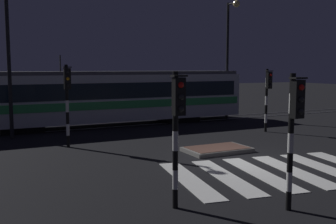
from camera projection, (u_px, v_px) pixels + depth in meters
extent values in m
plane|color=black|center=(241.00, 160.00, 14.83)|extent=(120.00, 120.00, 0.00)
cube|color=#59595E|center=(140.00, 125.00, 23.78)|extent=(80.00, 0.12, 0.03)
cube|color=#59595E|center=(131.00, 122.00, 25.05)|extent=(80.00, 0.12, 0.03)
cube|color=silver|center=(189.00, 180.00, 12.23)|extent=(1.42, 4.40, 0.02)
cube|color=silver|center=(225.00, 176.00, 12.59)|extent=(1.42, 4.40, 0.02)
cube|color=silver|center=(260.00, 173.00, 12.94)|extent=(1.42, 4.40, 0.02)
cube|color=silver|center=(293.00, 171.00, 13.30)|extent=(1.42, 4.40, 0.02)
cube|color=silver|center=(324.00, 168.00, 13.65)|extent=(1.42, 4.40, 0.02)
cube|color=slate|center=(217.00, 150.00, 16.37)|extent=(2.66, 1.61, 0.16)
cube|color=brown|center=(217.00, 147.00, 16.36)|extent=(2.40, 1.45, 0.02)
cylinder|color=black|center=(266.00, 127.00, 21.38)|extent=(0.14, 0.14, 0.49)
cylinder|color=white|center=(266.00, 118.00, 21.33)|extent=(0.14, 0.14, 0.49)
cylinder|color=black|center=(266.00, 110.00, 21.27)|extent=(0.14, 0.14, 0.49)
cylinder|color=white|center=(266.00, 101.00, 21.22)|extent=(0.14, 0.14, 0.49)
cylinder|color=black|center=(267.00, 92.00, 21.17)|extent=(0.14, 0.14, 0.49)
cylinder|color=white|center=(267.00, 82.00, 21.11)|extent=(0.14, 0.14, 0.49)
cylinder|color=black|center=(267.00, 73.00, 21.06)|extent=(0.14, 0.14, 0.49)
cube|color=black|center=(269.00, 80.00, 20.95)|extent=(0.28, 0.20, 0.90)
sphere|color=red|center=(271.00, 75.00, 20.82)|extent=(0.14, 0.14, 0.14)
sphere|color=black|center=(270.00, 80.00, 20.85)|extent=(0.14, 0.14, 0.14)
sphere|color=black|center=(270.00, 86.00, 20.88)|extent=(0.14, 0.14, 0.14)
cube|color=black|center=(269.00, 71.00, 20.89)|extent=(0.36, 0.24, 0.04)
cylinder|color=black|center=(68.00, 141.00, 17.26)|extent=(0.14, 0.14, 0.51)
cylinder|color=white|center=(68.00, 130.00, 17.20)|extent=(0.14, 0.14, 0.51)
cylinder|color=black|center=(68.00, 118.00, 17.14)|extent=(0.14, 0.14, 0.51)
cylinder|color=white|center=(67.00, 106.00, 17.08)|extent=(0.14, 0.14, 0.51)
cylinder|color=black|center=(67.00, 94.00, 17.03)|extent=(0.14, 0.14, 0.51)
cylinder|color=white|center=(67.00, 83.00, 16.97)|extent=(0.14, 0.14, 0.51)
cylinder|color=black|center=(66.00, 71.00, 16.91)|extent=(0.14, 0.14, 0.51)
cube|color=black|center=(67.00, 79.00, 16.80)|extent=(0.28, 0.20, 0.90)
sphere|color=black|center=(68.00, 72.00, 16.67)|extent=(0.14, 0.14, 0.14)
sphere|color=orange|center=(68.00, 79.00, 16.70)|extent=(0.14, 0.14, 0.14)
sphere|color=black|center=(68.00, 85.00, 16.73)|extent=(0.14, 0.14, 0.14)
cube|color=black|center=(67.00, 67.00, 16.74)|extent=(0.36, 0.24, 0.04)
cylinder|color=black|center=(175.00, 198.00, 9.76)|extent=(0.14, 0.14, 0.48)
cylinder|color=white|center=(175.00, 179.00, 9.71)|extent=(0.14, 0.14, 0.48)
cylinder|color=black|center=(175.00, 160.00, 9.65)|extent=(0.14, 0.14, 0.48)
cylinder|color=white|center=(175.00, 141.00, 9.60)|extent=(0.14, 0.14, 0.48)
cylinder|color=black|center=(175.00, 121.00, 9.55)|extent=(0.14, 0.14, 0.48)
cylinder|color=white|center=(175.00, 101.00, 9.49)|extent=(0.14, 0.14, 0.48)
cylinder|color=black|center=(175.00, 81.00, 9.44)|extent=(0.14, 0.14, 0.48)
cube|color=black|center=(179.00, 97.00, 9.33)|extent=(0.28, 0.20, 0.90)
sphere|color=red|center=(181.00, 85.00, 9.20)|extent=(0.14, 0.14, 0.14)
sphere|color=black|center=(181.00, 97.00, 9.23)|extent=(0.14, 0.14, 0.14)
sphere|color=black|center=(181.00, 109.00, 9.26)|extent=(0.14, 0.14, 0.14)
cube|color=black|center=(179.00, 76.00, 9.27)|extent=(0.36, 0.24, 0.04)
cylinder|color=black|center=(289.00, 201.00, 9.62)|extent=(0.14, 0.14, 0.48)
cylinder|color=white|center=(289.00, 182.00, 9.57)|extent=(0.14, 0.14, 0.48)
cylinder|color=black|center=(290.00, 162.00, 9.51)|extent=(0.14, 0.14, 0.48)
cylinder|color=white|center=(291.00, 143.00, 9.46)|extent=(0.14, 0.14, 0.48)
cylinder|color=black|center=(291.00, 123.00, 9.41)|extent=(0.14, 0.14, 0.48)
cylinder|color=white|center=(292.00, 103.00, 9.35)|extent=(0.14, 0.14, 0.48)
cylinder|color=black|center=(293.00, 83.00, 9.30)|extent=(0.14, 0.14, 0.48)
cube|color=black|center=(297.00, 99.00, 9.19)|extent=(0.28, 0.20, 0.90)
sphere|color=red|center=(301.00, 87.00, 9.06)|extent=(0.14, 0.14, 0.14)
sphere|color=black|center=(301.00, 99.00, 9.09)|extent=(0.14, 0.14, 0.14)
sphere|color=black|center=(300.00, 112.00, 9.12)|extent=(0.14, 0.14, 0.14)
cube|color=black|center=(298.00, 78.00, 9.14)|extent=(0.36, 0.24, 0.04)
cylinder|color=black|center=(227.00, 62.00, 26.19)|extent=(0.18, 0.18, 7.67)
cylinder|color=black|center=(232.00, 3.00, 25.37)|extent=(0.10, 0.90, 0.10)
sphere|color=#F9E08C|center=(236.00, 4.00, 24.98)|extent=(0.44, 0.44, 0.44)
cylinder|color=black|center=(9.00, 59.00, 18.83)|extent=(0.18, 0.18, 7.78)
cube|color=silver|center=(106.00, 97.00, 23.42)|extent=(17.49, 2.50, 2.70)
cube|color=green|center=(113.00, 105.00, 22.33)|extent=(17.14, 0.04, 0.44)
cube|color=green|center=(100.00, 102.00, 24.59)|extent=(17.14, 0.04, 0.44)
cube|color=black|center=(113.00, 91.00, 22.24)|extent=(16.62, 0.03, 0.90)
cube|color=#4C4C51|center=(106.00, 73.00, 23.26)|extent=(17.14, 2.30, 0.20)
cylinder|color=#262628|center=(60.00, 64.00, 22.04)|extent=(0.08, 0.08, 1.00)
cube|color=black|center=(178.00, 118.00, 25.72)|extent=(2.20, 2.00, 0.35)
cube|color=black|center=(21.00, 128.00, 21.46)|extent=(2.20, 2.00, 0.35)
sphere|color=#F9F2CC|center=(229.00, 99.00, 27.35)|extent=(0.24, 0.24, 0.24)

